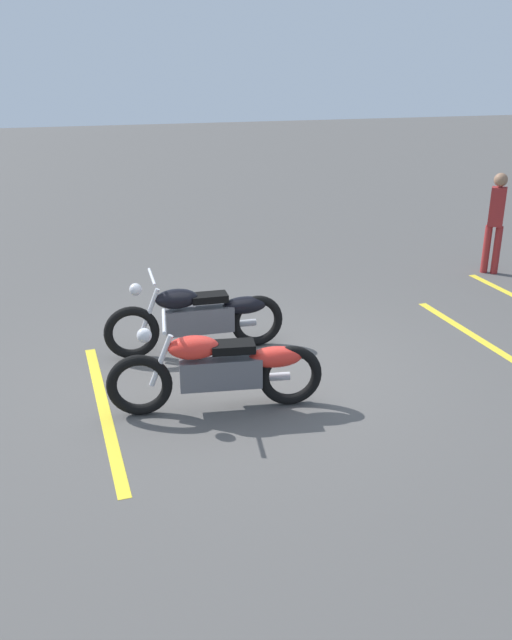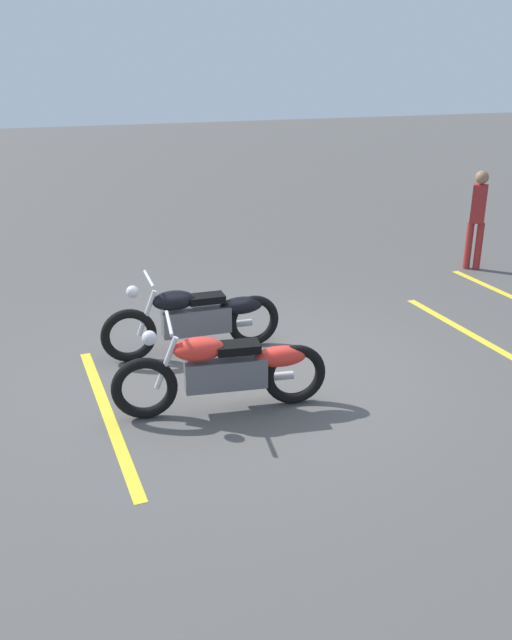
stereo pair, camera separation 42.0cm
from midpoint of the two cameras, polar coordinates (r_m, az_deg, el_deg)
The scene contains 6 objects.
ground_plane at distance 7.85m, azimuth 0.56°, elevation -4.53°, with size 60.00×60.00×0.00m, color #514F4C.
motorcycle_bright_foreground at distance 6.89m, azimuth -1.21°, elevation -4.18°, with size 2.23×0.62×1.04m.
motorcycle_dark_foreground at distance 8.24m, azimuth -3.33°, elevation 0.29°, with size 2.23×0.62×1.04m.
bystander_secondary at distance 11.93m, azimuth 20.67°, elevation 8.08°, with size 0.30×0.29×1.68m.
parking_stripe_near at distance 7.21m, azimuth -11.16°, elevation -7.47°, with size 3.20×0.12×0.01m, color yellow.
parking_stripe_mid at distance 9.15m, azimuth 20.39°, elevation -2.00°, with size 3.20×0.12×0.01m, color yellow.
Camera 1 is at (-1.75, -6.82, 3.47)m, focal length 37.65 mm.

